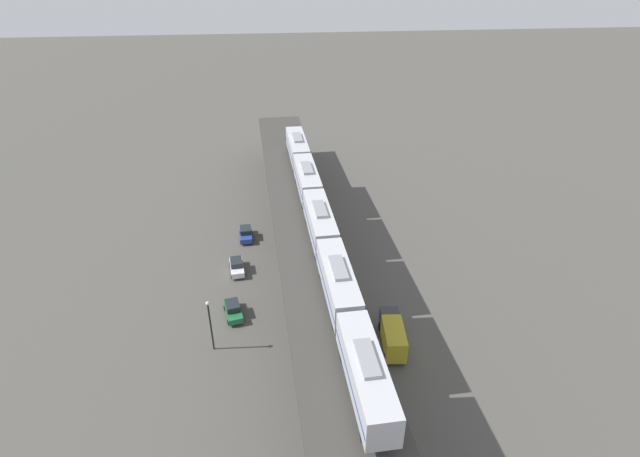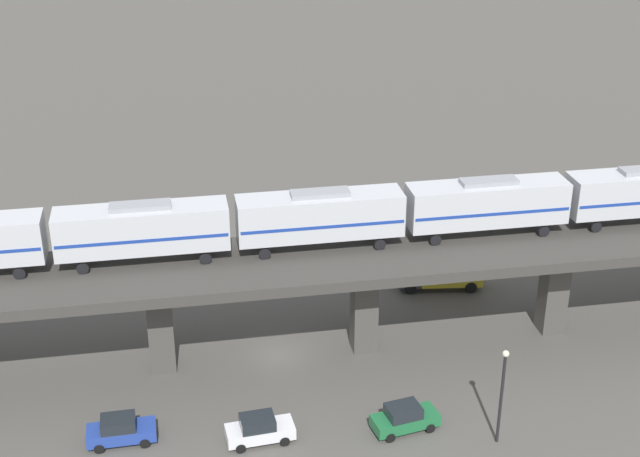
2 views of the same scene
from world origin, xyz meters
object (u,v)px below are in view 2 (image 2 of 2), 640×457
street_car_white (259,429)px  street_lamp (502,389)px  subway_train (320,215)px  street_car_green (405,418)px  street_car_blue (121,430)px  delivery_truck (441,269)px

street_car_white → street_lamp: street_lamp is taller
subway_train → street_car_green: bearing=20.0°
street_car_blue → street_car_green: bearing=86.6°
street_car_blue → delivery_truck: 31.05m
subway_train → street_car_blue: (10.28, -14.28, -9.74)m
street_car_green → street_car_blue: bearing=-93.4°
subway_train → street_car_blue: bearing=-54.3°
subway_train → delivery_truck: bearing=122.7°
street_car_blue → street_lamp: bearing=82.8°
street_car_green → street_car_blue: (-1.08, -18.42, 0.00)m
street_car_green → street_car_white: bearing=-90.3°
street_car_blue → delivery_truck: (-17.55, 25.60, 0.82)m
street_car_white → street_lamp: 15.71m
subway_train → street_lamp: size_ratio=9.00×
subway_train → street_lamp: subway_train is taller
street_car_green → subway_train: bearing=-160.0°
subway_train → street_car_blue: 20.11m
delivery_truck → street_lamp: size_ratio=1.06×
street_car_green → street_lamp: size_ratio=0.68×
subway_train → street_car_green: size_ratio=13.32×
street_car_white → street_lamp: (2.01, 15.25, 3.17)m
street_car_green → delivery_truck: 19.99m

